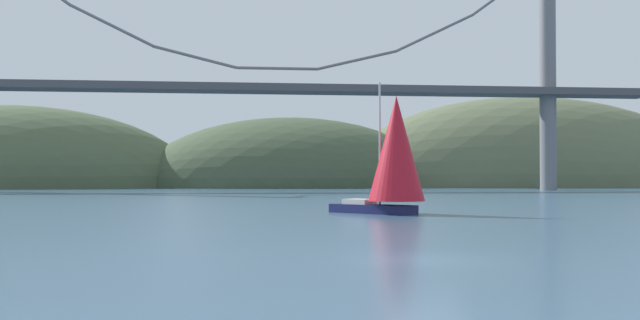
# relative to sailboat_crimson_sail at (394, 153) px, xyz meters

# --- Properties ---
(ground_plane) EXTENTS (360.00, 360.00, 0.00)m
(ground_plane) POSITION_rel_sailboat_crimson_sail_xyz_m (-4.62, -25.61, -4.21)
(ground_plane) COLOR #385670
(headland_center) EXTENTS (67.37, 44.00, 30.72)m
(headland_center) POSITION_rel_sailboat_crimson_sail_xyz_m (0.38, 109.39, -4.21)
(headland_center) COLOR #425138
(headland_center) RESTS_ON ground_plane
(headland_left) EXTENTS (78.91, 44.00, 34.98)m
(headland_left) POSITION_rel_sailboat_crimson_sail_xyz_m (-59.62, 109.39, -4.21)
(headland_left) COLOR #4C5B3D
(headland_left) RESTS_ON ground_plane
(headland_right) EXTENTS (89.91, 44.00, 41.24)m
(headland_right) POSITION_rel_sailboat_crimson_sail_xyz_m (55.38, 109.39, -4.21)
(headland_right) COLOR #5B6647
(headland_right) RESTS_ON ground_plane
(suspension_bridge) EXTENTS (129.60, 6.00, 40.02)m
(suspension_bridge) POSITION_rel_sailboat_crimson_sail_xyz_m (-4.62, 69.39, 14.06)
(suspension_bridge) COLOR slate
(suspension_bridge) RESTS_ON ground_plane
(sailboat_crimson_sail) EXTENTS (7.02, 7.17, 9.14)m
(sailboat_crimson_sail) POSITION_rel_sailboat_crimson_sail_xyz_m (0.00, 0.00, 0.00)
(sailboat_crimson_sail) COLOR #191E4C
(sailboat_crimson_sail) RESTS_ON ground_plane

